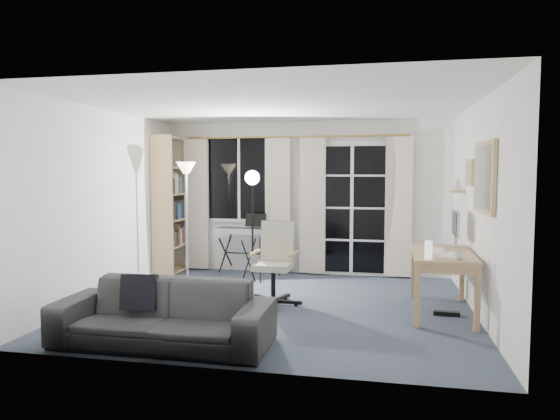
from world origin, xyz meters
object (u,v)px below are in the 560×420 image
Objects in this scene: bookshelf at (171,208)px; keyboard_piano at (254,232)px; desk at (442,259)px; torchiere_lamp at (186,186)px; mug at (459,254)px; monitor at (456,225)px; office_chair at (276,255)px; sofa at (163,303)px; studio_light at (252,191)px.

bookshelf is 1.43m from keyboard_piano.
keyboard_piano is at bearing 149.86° from desk.
mug is at bearing -21.26° from torchiere_lamp.
bookshelf is 1.05m from torchiere_lamp.
monitor is (0.20, 0.45, 0.35)m from desk.
bookshelf is 2.16× the size of office_chair.
monitor is at bearing -6.61° from torchiere_lamp.
bookshelf is at bearing 112.45° from sofa.
torchiere_lamp is 2.78m from sofa.
monitor is 0.98m from mug.
studio_light is 1.67× the size of office_chair.
keyboard_piano is at bearing 44.20° from torchiere_lamp.
monitor is (3.61, -0.42, -0.44)m from torchiere_lamp.
office_chair is at bearing 163.97° from mug.
office_chair is at bearing 179.30° from desk.
keyboard_piano is 0.74× the size of studio_light.
keyboard_piano is at bearing 141.80° from mug.
mug is 3.00m from sofa.
office_chair reaches higher than keyboard_piano.
office_chair is (1.47, -0.78, -0.82)m from torchiere_lamp.
torchiere_lamp is 3.83m from mug.
monitor reaches higher than mug.
studio_light is 3.29× the size of monitor.
torchiere_lamp reaches higher than desk.
bookshelf reaches higher than monitor.
torchiere_lamp reaches higher than studio_light.
keyboard_piano is at bearing 87.57° from studio_light.
office_chair is at bearing -75.90° from studio_light.
bookshelf is 1.62m from studio_light.
studio_light is at bearing -75.87° from keyboard_piano.
desk is 11.57× the size of mug.
bookshelf reaches higher than desk.
desk is at bearing 0.46° from office_chair.
studio_light reaches higher than office_chair.
torchiere_lamp is 3.66m from monitor.
monitor is 4.40× the size of mug.
bookshelf reaches higher than keyboard_piano.
desk is 0.67× the size of sofa.
keyboard_piano is 3.47m from mug.
mug is (2.05, -0.59, 0.17)m from office_chair.
mug is (-0.10, -0.95, -0.21)m from monitor.
monitor is 3.57m from sofa.
office_chair is (0.56, -1.03, -0.75)m from studio_light.
office_chair is 1.97× the size of monitor.
studio_light is (1.50, -0.54, 0.31)m from bookshelf.
torchiere_lamp reaches higher than monitor.
torchiere_lamp is (0.59, -0.79, 0.38)m from bookshelf.
torchiere_lamp is 3.44× the size of monitor.
office_chair is 0.75× the size of desk.
office_chair is 2.21m from monitor.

